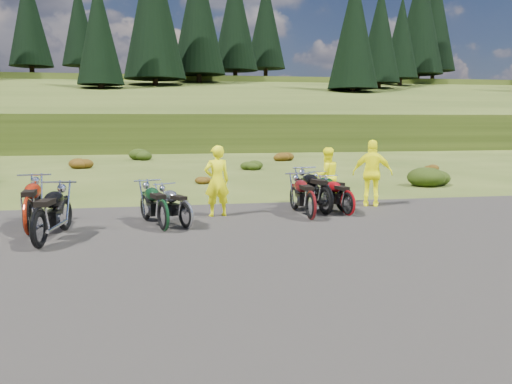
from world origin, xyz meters
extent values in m
plane|color=#354818|center=(0.00, 0.00, 0.00)|extent=(300.00, 300.00, 0.00)
cube|color=black|center=(0.00, -2.00, 0.00)|extent=(20.00, 12.00, 0.04)
cube|color=#344416|center=(0.00, 110.00, 0.00)|extent=(300.00, 90.00, 9.17)
cylinder|color=black|center=(-21.00, 69.00, 9.48)|extent=(0.70, 0.70, 2.20)
cone|color=black|center=(-21.00, 69.00, 17.38)|extent=(6.16, 6.16, 14.00)
cylinder|color=black|center=(-15.00, 75.00, 10.27)|extent=(0.70, 0.70, 2.20)
cone|color=black|center=(-15.00, 75.00, 17.67)|extent=(5.72, 5.72, 13.00)
cylinder|color=black|center=(-9.00, 50.00, 5.69)|extent=(0.70, 0.70, 2.20)
cone|color=black|center=(-9.00, 50.00, 12.59)|extent=(5.28, 5.28, 12.00)
cylinder|color=black|center=(-3.00, 56.00, 6.88)|extent=(0.70, 0.70, 2.20)
cone|color=black|center=(-3.00, 56.00, 16.78)|extent=(7.92, 7.92, 18.00)
cylinder|color=black|center=(3.00, 62.00, 8.08)|extent=(0.70, 0.70, 2.20)
cone|color=black|center=(3.00, 62.00, 17.48)|extent=(7.48, 7.48, 17.00)
cylinder|color=black|center=(9.00, 68.00, 9.28)|extent=(0.70, 0.70, 2.20)
cone|color=black|center=(9.00, 68.00, 18.18)|extent=(7.04, 7.04, 16.00)
cylinder|color=black|center=(15.00, 74.00, 10.27)|extent=(0.70, 0.70, 2.20)
cone|color=black|center=(15.00, 74.00, 18.67)|extent=(6.60, 6.60, 15.00)
cylinder|color=black|center=(21.00, 49.00, 5.49)|extent=(0.70, 0.70, 2.20)
cone|color=black|center=(21.00, 49.00, 13.39)|extent=(6.16, 6.16, 14.00)
cylinder|color=black|center=(27.00, 55.00, 6.68)|extent=(0.70, 0.70, 2.20)
cone|color=black|center=(27.00, 55.00, 14.08)|extent=(5.72, 5.72, 13.00)
cylinder|color=black|center=(33.00, 61.00, 7.88)|extent=(0.70, 0.70, 2.20)
cone|color=black|center=(33.00, 61.00, 14.78)|extent=(5.28, 5.28, 12.00)
cylinder|color=black|center=(39.00, 67.00, 9.08)|extent=(0.70, 0.70, 2.20)
cone|color=black|center=(39.00, 67.00, 18.98)|extent=(7.92, 7.92, 18.00)
cylinder|color=black|center=(45.00, 73.00, 10.27)|extent=(0.70, 0.70, 2.20)
cone|color=black|center=(45.00, 73.00, 19.67)|extent=(7.48, 7.48, 17.00)
ellipsoid|color=#5A250B|center=(-6.20, 16.60, 0.38)|extent=(1.30, 1.30, 0.77)
ellipsoid|color=black|center=(-3.30, 21.90, 0.46)|extent=(1.56, 1.56, 0.92)
ellipsoid|color=#5A250B|center=(-0.40, 9.20, 0.23)|extent=(0.77, 0.77, 0.45)
ellipsoid|color=black|center=(2.50, 14.50, 0.31)|extent=(1.03, 1.03, 0.61)
ellipsoid|color=#5A250B|center=(5.40, 19.80, 0.38)|extent=(1.30, 1.30, 0.77)
ellipsoid|color=black|center=(8.30, 7.10, 0.46)|extent=(1.56, 1.56, 0.92)
ellipsoid|color=#5A250B|center=(11.20, 12.40, 0.23)|extent=(0.77, 0.77, 0.45)
imported|color=#FFFE0D|center=(-0.45, 2.16, 0.92)|extent=(0.74, 0.56, 1.84)
imported|color=#FFFE0D|center=(2.93, 3.49, 0.84)|extent=(0.91, 0.76, 1.68)
imported|color=#FFFE0D|center=(4.12, 2.91, 0.96)|extent=(1.22, 0.88, 1.92)
camera|label=1|loc=(-1.69, -10.60, 2.50)|focal=35.00mm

